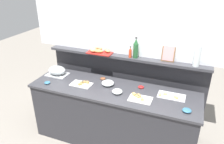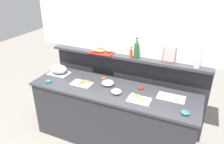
{
  "view_description": "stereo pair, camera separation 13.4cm",
  "coord_description": "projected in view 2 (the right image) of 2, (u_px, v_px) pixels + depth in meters",
  "views": [
    {
      "loc": [
        0.99,
        -2.54,
        2.51
      ],
      "look_at": [
        -0.05,
        0.1,
        1.16
      ],
      "focal_mm": 34.97,
      "sensor_mm": 36.0,
      "label": 1
    },
    {
      "loc": [
        1.11,
        -2.49,
        2.51
      ],
      "look_at": [
        -0.05,
        0.1,
        1.16
      ],
      "focal_mm": 34.97,
      "sensor_mm": 36.0,
      "label": 2
    }
  ],
  "objects": [
    {
      "name": "buffet_counter",
      "position": [
        113.0,
        116.0,
        3.34
      ],
      "size": [
        2.45,
        0.72,
        0.94
      ],
      "color": "#2D2D33",
      "rests_on": "ground_plane"
    },
    {
      "name": "glass_bowl_medium",
      "position": [
        108.0,
        83.0,
        3.23
      ],
      "size": [
        0.18,
        0.18,
        0.07
      ],
      "color": "silver",
      "rests_on": "buffet_counter"
    },
    {
      "name": "sandwich_platter_rear",
      "position": [
        82.0,
        83.0,
        3.28
      ],
      "size": [
        0.31,
        0.19,
        0.04
      ],
      "color": "white",
      "rests_on": "buffet_counter"
    },
    {
      "name": "framed_picture",
      "position": [
        169.0,
        54.0,
        3.1
      ],
      "size": [
        0.19,
        0.07,
        0.24
      ],
      "color": "brown",
      "rests_on": "back_ledge_unit"
    },
    {
      "name": "condiment_bowl_teal",
      "position": [
        185.0,
        112.0,
        2.59
      ],
      "size": [
        0.11,
        0.11,
        0.04
      ],
      "primitive_type": "ellipsoid",
      "color": "teal",
      "rests_on": "buffet_counter"
    },
    {
      "name": "upper_wall_panel",
      "position": [
        128.0,
        12.0,
        3.17
      ],
      "size": [
        3.18,
        0.08,
        1.31
      ],
      "primitive_type": "cube",
      "color": "white",
      "rests_on": "back_ledge_unit"
    },
    {
      "name": "hot_sauce_bottle",
      "position": [
        131.0,
        53.0,
        3.27
      ],
      "size": [
        0.04,
        0.04,
        0.18
      ],
      "color": "red",
      "rests_on": "back_ledge_unit"
    },
    {
      "name": "condiment_bowl_dark",
      "position": [
        141.0,
        88.0,
        3.14
      ],
      "size": [
        0.08,
        0.08,
        0.03
      ],
      "primitive_type": "ellipsoid",
      "color": "red",
      "rests_on": "buffet_counter"
    },
    {
      "name": "water_carafe",
      "position": [
        198.0,
        58.0,
        2.91
      ],
      "size": [
        0.09,
        0.09,
        0.29
      ],
      "primitive_type": "cylinder",
      "color": "silver",
      "rests_on": "back_ledge_unit"
    },
    {
      "name": "back_ledge_unit",
      "position": [
        125.0,
        88.0,
        3.69
      ],
      "size": [
        2.58,
        0.22,
        1.29
      ],
      "color": "#2D2D33",
      "rests_on": "ground_plane"
    },
    {
      "name": "sandwich_platter_front",
      "position": [
        138.0,
        99.0,
        2.88
      ],
      "size": [
        0.3,
        0.2,
        0.04
      ],
      "color": "white",
      "rests_on": "buffet_counter"
    },
    {
      "name": "bread_basket",
      "position": [
        101.0,
        50.0,
        3.52
      ],
      "size": [
        0.4,
        0.29,
        0.08
      ],
      "color": "#B2231E",
      "rests_on": "back_ledge_unit"
    },
    {
      "name": "glass_bowl_large",
      "position": [
        116.0,
        92.0,
        3.02
      ],
      "size": [
        0.15,
        0.15,
        0.06
      ],
      "color": "silver",
      "rests_on": "buffet_counter"
    },
    {
      "name": "serving_cloche",
      "position": [
        59.0,
        70.0,
        3.57
      ],
      "size": [
        0.34,
        0.24,
        0.17
      ],
      "color": "#B7BABF",
      "rests_on": "buffet_counter"
    },
    {
      "name": "ground_plane",
      "position": [
        126.0,
        118.0,
        4.03
      ],
      "size": [
        12.0,
        12.0,
        0.0
      ],
      "primitive_type": "plane",
      "color": "gray"
    },
    {
      "name": "condiment_bowl_red",
      "position": [
        104.0,
        78.0,
        3.41
      ],
      "size": [
        0.08,
        0.08,
        0.03
      ],
      "primitive_type": "ellipsoid",
      "color": "brown",
      "rests_on": "buffet_counter"
    },
    {
      "name": "condiment_bowl_cream",
      "position": [
        48.0,
        81.0,
        3.32
      ],
      "size": [
        0.09,
        0.09,
        0.03
      ],
      "primitive_type": "ellipsoid",
      "color": "teal",
      "rests_on": "buffet_counter"
    },
    {
      "name": "wine_bottle_green",
      "position": [
        137.0,
        49.0,
        3.23
      ],
      "size": [
        0.08,
        0.08,
        0.32
      ],
      "color": "#23562D",
      "rests_on": "back_ledge_unit"
    },
    {
      "name": "sandwich_platter_side",
      "position": [
        170.0,
        97.0,
        2.92
      ],
      "size": [
        0.36,
        0.2,
        0.04
      ],
      "color": "silver",
      "rests_on": "buffet_counter"
    }
  ]
}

